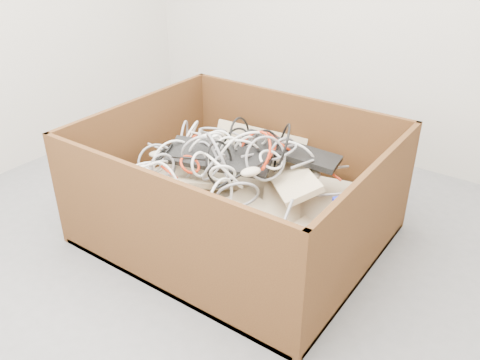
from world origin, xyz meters
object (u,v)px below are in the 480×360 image
Objects in this scene: vga_plug at (339,201)px; power_strip_right at (153,181)px; cardboard_box at (234,208)px; power_strip_left at (193,144)px.

power_strip_right is at bearing -120.04° from vga_plug.
cardboard_box is 4.59× the size of power_strip_left.
vga_plug is at bearing 31.50° from power_strip_right.
power_strip_left is at bearing 109.95° from power_strip_right.
power_strip_left reaches higher than power_strip_right.
power_strip_left is 1.12× the size of power_strip_right.
cardboard_box is at bearing -59.23° from power_strip_left.
power_strip_right is (0.06, -0.36, -0.04)m from power_strip_left.
cardboard_box is at bearing -138.83° from vga_plug.
cardboard_box is 0.58m from vga_plug.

